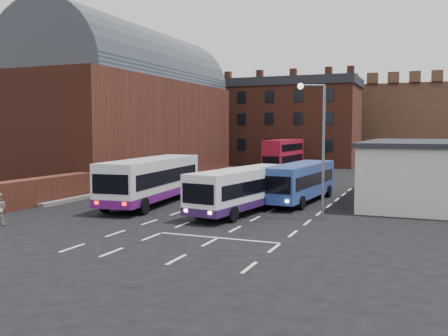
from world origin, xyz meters
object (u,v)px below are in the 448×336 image
at_px(bus_white_outbound, 152,177).
at_px(street_lamp, 319,138).
at_px(bus_white_inbound, 242,187).
at_px(bus_blue, 300,180).
at_px(bus_red_double, 284,155).

relative_size(bus_white_outbound, street_lamp, 1.52).
height_order(bus_white_outbound, bus_white_inbound, bus_white_outbound).
height_order(bus_blue, bus_red_double, bus_red_double).
relative_size(bus_white_outbound, bus_white_inbound, 1.15).
distance_m(bus_blue, street_lamp, 7.42).
distance_m(bus_white_outbound, bus_blue, 10.19).
xyz_separation_m(bus_white_inbound, bus_red_double, (-5.45, 29.30, 0.47)).
height_order(bus_white_inbound, street_lamp, street_lamp).
height_order(bus_white_outbound, street_lamp, street_lamp).
bearing_deg(street_lamp, bus_white_inbound, 170.96).
bearing_deg(bus_blue, bus_white_inbound, 72.22).
relative_size(bus_white_outbound, bus_blue, 1.16).
height_order(bus_red_double, street_lamp, street_lamp).
bearing_deg(bus_white_outbound, street_lamp, -13.97).
bearing_deg(bus_red_double, street_lamp, 110.69).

